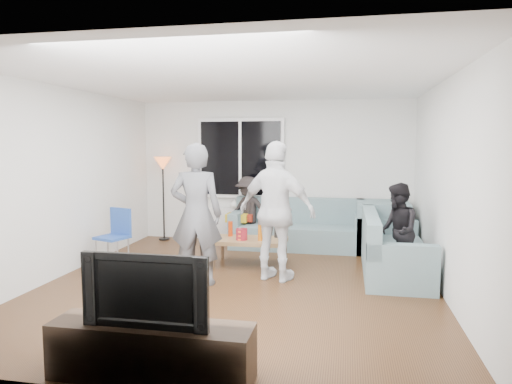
% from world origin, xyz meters
% --- Properties ---
extents(floor, '(5.00, 5.50, 0.04)m').
position_xyz_m(floor, '(0.00, 0.00, -0.02)').
color(floor, '#56351C').
rests_on(floor, ground).
extents(ceiling, '(5.00, 5.50, 0.04)m').
position_xyz_m(ceiling, '(0.00, 0.00, 2.62)').
color(ceiling, white).
rests_on(ceiling, ground).
extents(wall_back, '(5.00, 0.04, 2.60)m').
position_xyz_m(wall_back, '(0.00, 2.77, 1.30)').
color(wall_back, silver).
rests_on(wall_back, ground).
extents(wall_front, '(5.00, 0.04, 2.60)m').
position_xyz_m(wall_front, '(0.00, -2.77, 1.30)').
color(wall_front, silver).
rests_on(wall_front, ground).
extents(wall_left, '(0.04, 5.50, 2.60)m').
position_xyz_m(wall_left, '(-2.52, 0.00, 1.30)').
color(wall_left, silver).
rests_on(wall_left, ground).
extents(wall_right, '(0.04, 5.50, 2.60)m').
position_xyz_m(wall_right, '(2.52, 0.00, 1.30)').
color(wall_right, silver).
rests_on(wall_right, ground).
extents(window_frame, '(1.62, 0.06, 1.47)m').
position_xyz_m(window_frame, '(-0.60, 2.69, 1.55)').
color(window_frame, white).
rests_on(window_frame, wall_back).
extents(window_glass, '(1.50, 0.02, 1.35)m').
position_xyz_m(window_glass, '(-0.60, 2.65, 1.55)').
color(window_glass, black).
rests_on(window_glass, window_frame).
extents(window_mullion, '(0.05, 0.03, 1.35)m').
position_xyz_m(window_mullion, '(-0.60, 2.64, 1.55)').
color(window_mullion, white).
rests_on(window_mullion, window_frame).
extents(radiator, '(1.30, 0.12, 0.62)m').
position_xyz_m(radiator, '(-0.60, 2.65, 0.31)').
color(radiator, silver).
rests_on(radiator, floor).
extents(potted_plant, '(0.24, 0.20, 0.40)m').
position_xyz_m(potted_plant, '(-0.40, 2.62, 0.82)').
color(potted_plant, '#2E6026').
rests_on(potted_plant, radiator).
extents(vase, '(0.17, 0.17, 0.17)m').
position_xyz_m(vase, '(-0.71, 2.62, 0.71)').
color(vase, white).
rests_on(vase, radiator).
extents(sofa_back_section, '(2.30, 0.85, 0.85)m').
position_xyz_m(sofa_back_section, '(0.51, 2.27, 0.42)').
color(sofa_back_section, slate).
rests_on(sofa_back_section, floor).
extents(sofa_right_section, '(2.00, 0.85, 0.85)m').
position_xyz_m(sofa_right_section, '(2.02, 0.90, 0.42)').
color(sofa_right_section, slate).
rests_on(sofa_right_section, floor).
extents(sofa_corner, '(0.85, 0.85, 0.85)m').
position_xyz_m(sofa_corner, '(1.94, 2.27, 0.42)').
color(sofa_corner, slate).
rests_on(sofa_corner, floor).
extents(cushion_yellow, '(0.38, 0.32, 0.14)m').
position_xyz_m(cushion_yellow, '(-0.56, 2.25, 0.51)').
color(cushion_yellow, gold).
rests_on(cushion_yellow, sofa_back_section).
extents(cushion_red, '(0.37, 0.31, 0.13)m').
position_xyz_m(cushion_red, '(-0.46, 2.33, 0.51)').
color(cushion_red, maroon).
rests_on(cushion_red, sofa_back_section).
extents(coffee_table, '(1.12, 0.64, 0.40)m').
position_xyz_m(coffee_table, '(-0.07, 1.00, 0.20)').
color(coffee_table, '#966F48').
rests_on(coffee_table, floor).
extents(pitcher, '(0.17, 0.17, 0.17)m').
position_xyz_m(pitcher, '(-0.17, 0.88, 0.49)').
color(pitcher, maroon).
rests_on(pitcher, coffee_table).
extents(side_chair, '(0.51, 0.51, 0.86)m').
position_xyz_m(side_chair, '(-2.05, 0.50, 0.43)').
color(side_chair, '#23479B').
rests_on(side_chair, floor).
extents(floor_lamp, '(0.32, 0.32, 1.56)m').
position_xyz_m(floor_lamp, '(-2.05, 2.48, 0.78)').
color(floor_lamp, orange).
rests_on(floor_lamp, floor).
extents(player_left, '(0.72, 0.53, 1.83)m').
position_xyz_m(player_left, '(-0.55, -0.06, 0.92)').
color(player_left, '#515257').
rests_on(player_left, floor).
extents(player_right, '(1.18, 0.77, 1.86)m').
position_xyz_m(player_right, '(0.44, 0.29, 0.93)').
color(player_right, silver).
rests_on(player_right, floor).
extents(spectator_right, '(0.56, 0.68, 1.30)m').
position_xyz_m(spectator_right, '(2.02, 0.65, 0.65)').
color(spectator_right, black).
rests_on(spectator_right, floor).
extents(spectator_back, '(0.90, 0.68, 1.24)m').
position_xyz_m(spectator_back, '(-0.38, 2.30, 0.62)').
color(spectator_back, black).
rests_on(spectator_back, floor).
extents(tv_console, '(1.60, 0.40, 0.44)m').
position_xyz_m(tv_console, '(-0.12, -2.50, 0.22)').
color(tv_console, '#2E2017').
rests_on(tv_console, floor).
extents(television, '(1.00, 0.13, 0.57)m').
position_xyz_m(television, '(-0.12, -2.50, 0.73)').
color(television, black).
rests_on(television, tv_console).
extents(bottle_e, '(0.07, 0.07, 0.18)m').
position_xyz_m(bottle_e, '(0.31, 1.16, 0.49)').
color(bottle_e, black).
rests_on(bottle_e, coffee_table).
extents(bottle_a, '(0.07, 0.07, 0.23)m').
position_xyz_m(bottle_a, '(-0.40, 1.12, 0.52)').
color(bottle_a, '#BE340B').
rests_on(bottle_a, coffee_table).
extents(bottle_d, '(0.07, 0.07, 0.28)m').
position_xyz_m(bottle_d, '(0.11, 0.89, 0.54)').
color(bottle_d, '#C36211').
rests_on(bottle_d, coffee_table).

